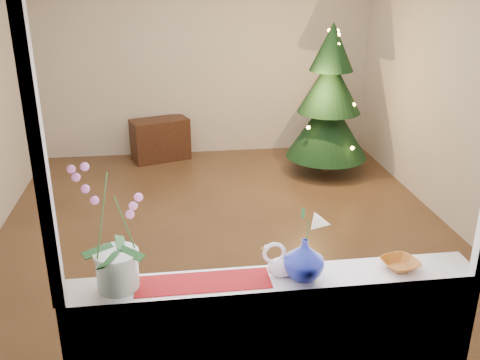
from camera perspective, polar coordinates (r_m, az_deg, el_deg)
The scene contains 15 objects.
ground at distance 5.36m, azimuth -1.44°, elevation -5.37°, with size 5.00×5.00×0.00m, color #3E2A19.
wall_back at distance 7.35m, azimuth -3.78°, elevation 13.11°, with size 4.50×0.10×2.70m, color beige.
wall_front at distance 2.55m, azimuth 4.58°, elevation -3.65°, with size 4.50×0.10×2.70m, color beige.
wall_right at distance 5.60m, azimuth 22.25°, elevation 8.88°, with size 0.10×5.00×2.70m, color beige.
windowsill at distance 2.88m, azimuth 3.76°, elevation -10.67°, with size 2.20×0.26×0.04m, color white.
window_frame at distance 2.45m, azimuth 4.67°, elevation 4.07°, with size 2.22×0.06×1.60m, color white, non-canonical shape.
runner at distance 2.82m, azimuth -3.95°, elevation -10.83°, with size 0.70×0.20×0.01m, color maroon.
orchid_pot at distance 2.69m, azimuth -13.36°, elevation -5.02°, with size 0.23×0.23×0.67m, color beige, non-canonical shape.
swan at distance 2.84m, azimuth 4.58°, elevation -8.49°, with size 0.22×0.10×0.19m, color silver, non-canonical shape.
blue_vase at distance 2.82m, azimuth 6.87°, elevation -8.05°, with size 0.25×0.25×0.26m, color navy.
lily at distance 2.71m, azimuth 7.09°, elevation -3.92°, with size 0.14×0.08×0.19m, color white, non-canonical shape.
paperweight at distance 2.85m, azimuth 7.77°, elevation -9.82°, with size 0.08×0.08×0.08m, color white.
amber_dish at distance 3.06m, azimuth 16.70°, elevation -8.66°, with size 0.17×0.17×0.04m, color #8B4811.
xmas_tree at distance 6.70m, azimuth 9.48°, elevation 8.39°, with size 1.02×1.02×1.86m, color black, non-canonical shape.
side_table at distance 7.33m, azimuth -8.50°, elevation 4.30°, with size 0.75×0.37×0.56m, color black.
Camera 1 is at (-0.51, -4.75, 2.44)m, focal length 40.00 mm.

